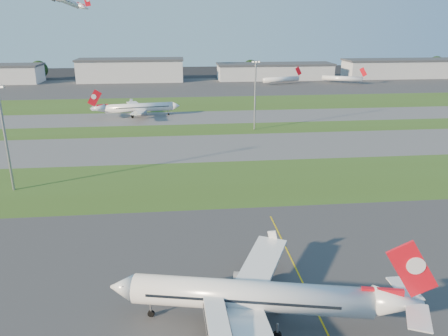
{
  "coord_description": "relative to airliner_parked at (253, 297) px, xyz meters",
  "views": [
    {
      "loc": [
        -13.88,
        -53.41,
        39.86
      ],
      "look_at": [
        -3.66,
        42.84,
        7.0
      ],
      "focal_mm": 35.0,
      "sensor_mm": 36.0,
      "label": 1
    }
  ],
  "objects": [
    {
      "name": "apron_far",
      "position": [
        4.67,
        228.83,
        -4.38
      ],
      "size": [
        400.0,
        80.0,
        0.01
      ],
      "primitive_type": "cube",
      "color": "#333335",
      "rests_on": "ground"
    },
    {
      "name": "hangar_west",
      "position": [
        -40.33,
        258.83,
        3.25
      ],
      "size": [
        71.4,
        23.0,
        15.2
      ],
      "color": "#AAAEB2",
      "rests_on": "ground"
    },
    {
      "name": "grass_strip_b",
      "position": [
        4.67,
        113.83,
        -4.38
      ],
      "size": [
        300.0,
        18.0,
        0.01
      ],
      "primitive_type": "cube",
      "color": "#38511B",
      "rests_on": "ground"
    },
    {
      "name": "hangar_east",
      "position": [
        59.67,
        258.83,
        1.25
      ],
      "size": [
        81.6,
        23.0,
        11.2
      ],
      "color": "#AAAEB2",
      "rests_on": "ground"
    },
    {
      "name": "tree_east",
      "position": [
        119.67,
        270.83,
        1.78
      ],
      "size": [
        10.45,
        10.45,
        11.4
      ],
      "color": "black",
      "rests_on": "ground"
    },
    {
      "name": "tree_mid_east",
      "position": [
        44.67,
        272.83,
        2.43
      ],
      "size": [
        11.55,
        11.55,
        12.6
      ],
      "color": "black",
      "rests_on": "ground"
    },
    {
      "name": "mini_jet_near",
      "position": [
        58.46,
        233.18,
        -1.1
      ],
      "size": [
        27.85,
        10.67,
        9.48
      ],
      "rotation": [
        0.0,
        0.0,
        0.3
      ],
      "color": "white",
      "rests_on": "ground"
    },
    {
      "name": "light_mast_west",
      "position": [
        -50.33,
        55.83,
        10.43
      ],
      "size": [
        3.2,
        0.7,
        25.8
      ],
      "color": "gray",
      "rests_on": "ground"
    },
    {
      "name": "taxiway_a",
      "position": [
        4.67,
        88.83,
        -4.38
      ],
      "size": [
        300.0,
        32.0,
        0.01
      ],
      "primitive_type": "cube",
      "color": "#515154",
      "rests_on": "ground"
    },
    {
      "name": "tree_mid_west",
      "position": [
        -15.33,
        269.83,
        1.45
      ],
      "size": [
        9.9,
        9.9,
        10.8
      ],
      "color": "black",
      "rests_on": "ground"
    },
    {
      "name": "grass_strip_a",
      "position": [
        4.67,
        55.83,
        -4.38
      ],
      "size": [
        300.0,
        34.0,
        0.01
      ],
      "primitive_type": "cube",
      "color": "#38511B",
      "rests_on": "ground"
    },
    {
      "name": "taxiway_b",
      "position": [
        4.67,
        135.83,
        -4.38
      ],
      "size": [
        300.0,
        26.0,
        0.01
      ],
      "primitive_type": "cube",
      "color": "#515154",
      "rests_on": "ground"
    },
    {
      "name": "tree_west",
      "position": [
        -105.33,
        273.83,
        2.75
      ],
      "size": [
        12.1,
        12.1,
        13.2
      ],
      "color": "black",
      "rests_on": "ground"
    },
    {
      "name": "airliner_parked",
      "position": [
        0.0,
        0.0,
        0.0
      ],
      "size": [
        39.55,
        33.2,
        12.49
      ],
      "rotation": [
        0.0,
        0.0,
        -0.21
      ],
      "color": "white",
      "rests_on": "ground"
    },
    {
      "name": "hangar_far_east",
      "position": [
        159.67,
        258.83,
        2.25
      ],
      "size": [
        96.9,
        23.0,
        13.2
      ],
      "color": "#AAAEB2",
      "rests_on": "ground"
    },
    {
      "name": "light_mast_centre",
      "position": [
        19.67,
        111.83,
        10.43
      ],
      "size": [
        3.2,
        0.7,
        25.8
      ],
      "color": "gray",
      "rests_on": "ground"
    },
    {
      "name": "airliner_taxiing",
      "position": [
        -26.23,
        140.26,
        -0.46
      ],
      "size": [
        35.65,
        30.03,
        11.17
      ],
      "rotation": [
        0.0,
        0.0,
        3.29
      ],
      "color": "white",
      "rests_on": "ground"
    },
    {
      "name": "ground",
      "position": [
        4.67,
        3.83,
        -4.39
      ],
      "size": [
        700.0,
        700.0,
        0.0
      ],
      "primitive_type": "plane",
      "color": "black",
      "rests_on": "ground"
    },
    {
      "name": "yellow_line",
      "position": [
        9.67,
        3.83,
        -4.39
      ],
      "size": [
        0.25,
        60.0,
        0.02
      ],
      "primitive_type": "cube",
      "color": "gold",
      "rests_on": "ground"
    },
    {
      "name": "apron_near",
      "position": [
        4.67,
        3.83,
        -4.38
      ],
      "size": [
        300.0,
        70.0,
        0.01
      ],
      "primitive_type": "cube",
      "color": "#333335",
      "rests_on": "ground"
    },
    {
      "name": "grass_strip_c",
      "position": [
        4.67,
        168.83,
        -4.38
      ],
      "size": [
        300.0,
        40.0,
        0.01
      ],
      "primitive_type": "cube",
      "color": "#38511B",
      "rests_on": "ground"
    },
    {
      "name": "tree_far_east",
      "position": [
        189.67,
        274.83,
        3.08
      ],
      "size": [
        12.65,
        12.65,
        13.8
      ],
      "color": "black",
      "rests_on": "ground"
    },
    {
      "name": "mini_jet_far",
      "position": [
        99.74,
        232.86,
        -1.1
      ],
      "size": [
        25.92,
        15.28,
        9.48
      ],
      "rotation": [
        0.0,
        0.0,
        -0.5
      ],
      "color": "white",
      "rests_on": "ground"
    }
  ]
}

